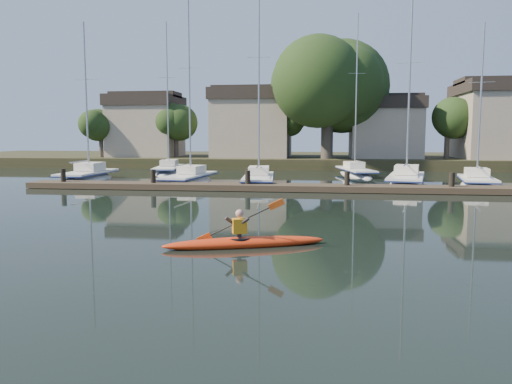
# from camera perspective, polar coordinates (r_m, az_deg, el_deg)

# --- Properties ---
(ground) EXTENTS (160.00, 160.00, 0.00)m
(ground) POSITION_cam_1_polar(r_m,az_deg,el_deg) (16.48, 2.26, -5.18)
(ground) COLOR black
(ground) RESTS_ON ground
(kayak) EXTENTS (4.91, 2.26, 1.59)m
(kayak) POSITION_cam_1_polar(r_m,az_deg,el_deg) (15.06, -1.37, -5.55)
(kayak) COLOR red
(kayak) RESTS_ON ground
(dock) EXTENTS (34.00, 2.00, 1.80)m
(dock) POSITION_cam_1_polar(r_m,az_deg,el_deg) (30.27, 4.67, 0.53)
(dock) COLOR #4B3C2B
(dock) RESTS_ON ground
(sailboat_0) EXTENTS (2.52, 8.23, 12.96)m
(sailboat_0) POSITION_cam_1_polar(r_m,az_deg,el_deg) (39.32, -18.64, 0.97)
(sailboat_0) COLOR silver
(sailboat_0) RESTS_ON ground
(sailboat_1) EXTENTS (2.86, 8.60, 13.80)m
(sailboat_1) POSITION_cam_1_polar(r_m,az_deg,el_deg) (35.58, -7.59, 0.75)
(sailboat_1) COLOR silver
(sailboat_1) RESTS_ON ground
(sailboat_2) EXTENTS (2.85, 9.05, 14.74)m
(sailboat_2) POSITION_cam_1_polar(r_m,az_deg,el_deg) (34.30, 0.30, 0.60)
(sailboat_2) COLOR silver
(sailboat_2) RESTS_ON ground
(sailboat_3) EXTENTS (4.07, 9.05, 14.14)m
(sailboat_3) POSITION_cam_1_polar(r_m,az_deg,el_deg) (35.29, 16.75, 0.45)
(sailboat_3) COLOR silver
(sailboat_3) RESTS_ON ground
(sailboat_4) EXTENTS (3.22, 7.20, 11.81)m
(sailboat_4) POSITION_cam_1_polar(r_m,az_deg,el_deg) (35.81, 23.90, 0.28)
(sailboat_4) COLOR silver
(sailboat_4) RESTS_ON ground
(sailboat_5) EXTENTS (3.40, 8.92, 14.42)m
(sailboat_5) POSITION_cam_1_polar(r_m,az_deg,el_deg) (45.23, -9.95, 1.93)
(sailboat_5) COLOR silver
(sailboat_5) RESTS_ON ground
(sailboat_6) EXTENTS (3.52, 9.33, 14.52)m
(sailboat_6) POSITION_cam_1_polar(r_m,az_deg,el_deg) (43.05, 11.27, 1.69)
(sailboat_6) COLOR silver
(sailboat_6) RESTS_ON ground
(shore) EXTENTS (90.00, 25.25, 12.75)m
(shore) POSITION_cam_1_polar(r_m,az_deg,el_deg) (56.37, 7.67, 6.32)
(shore) COLOR #262E17
(shore) RESTS_ON ground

